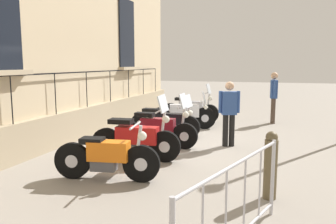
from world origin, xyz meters
TOP-DOWN VIEW (x-y plane):
  - ground_plane at (0.00, 0.00)m, footprint 60.00×60.00m
  - building_facade at (-2.95, 0.00)m, footprint 0.82×13.72m
  - motorcycle_orange at (-0.27, -3.18)m, footprint 1.92×0.69m
  - motorcycle_red at (-0.28, -1.84)m, footprint 1.99×0.72m
  - motorcycle_maroon at (-0.23, -0.60)m, footprint 2.11×0.61m
  - motorcycle_black at (-0.44, 0.68)m, footprint 2.10×0.64m
  - motorcycle_white at (-0.23, 1.89)m, footprint 2.04×0.84m
  - motorcycle_silver at (-0.31, 3.17)m, footprint 2.06×0.58m
  - crowd_barrier at (2.16, -4.90)m, footprint 0.79×2.33m
  - bollard at (2.50, -3.18)m, footprint 0.20×0.20m
  - pedestrian_standing at (1.45, 0.00)m, footprint 0.51×0.32m
  - pedestrian_walking at (2.48, 3.78)m, footprint 0.25×0.53m

SIDE VIEW (x-z plane):
  - ground_plane at x=0.00m, z-range 0.00..0.00m
  - motorcycle_black at x=-0.44m, z-range -0.18..1.03m
  - motorcycle_orange at x=-0.27m, z-range -0.08..0.94m
  - motorcycle_silver at x=-0.31m, z-range -0.25..1.13m
  - motorcycle_maroon at x=-0.23m, z-range -0.23..1.12m
  - motorcycle_white at x=-0.23m, z-range -0.14..1.05m
  - motorcycle_red at x=-0.28m, z-range -0.24..1.18m
  - bollard at x=2.50m, z-range 0.00..1.06m
  - crowd_barrier at x=2.16m, z-range 0.04..1.09m
  - pedestrian_standing at x=1.45m, z-range 0.10..1.72m
  - pedestrian_walking at x=2.48m, z-range 0.12..1.89m
  - building_facade at x=-2.95m, z-range -0.12..6.78m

